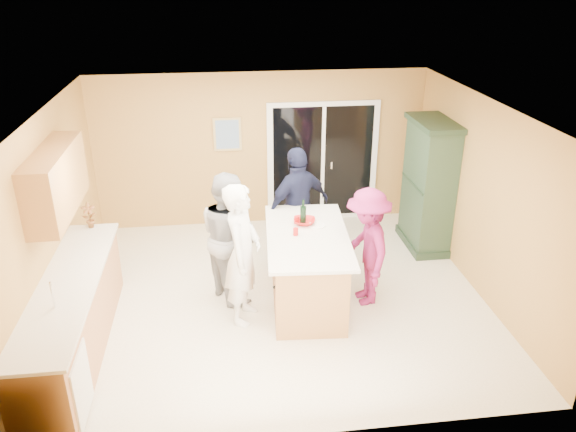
{
  "coord_description": "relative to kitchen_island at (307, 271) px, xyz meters",
  "views": [
    {
      "loc": [
        -0.7,
        -6.51,
        4.15
      ],
      "look_at": [
        0.15,
        0.1,
        1.15
      ],
      "focal_mm": 35.0,
      "sensor_mm": 36.0,
      "label": 1
    }
  ],
  "objects": [
    {
      "name": "white_plate",
      "position": [
        0.16,
        0.24,
        0.54
      ],
      "size": [
        0.29,
        0.29,
        0.02
      ],
      "primitive_type": "cylinder",
      "rotation": [
        0.0,
        0.0,
        0.33
      ],
      "color": "silver",
      "rests_on": "kitchen_island"
    },
    {
      "name": "woman_navy",
      "position": [
        0.04,
        1.1,
        0.44
      ],
      "size": [
        1.15,
        0.89,
        1.81
      ],
      "primitive_type": "imported",
      "rotation": [
        0.0,
        0.0,
        3.63
      ],
      "color": "#171733",
      "rests_on": "floor"
    },
    {
      "name": "serving_bowl",
      "position": [
        0.01,
        0.32,
        0.57
      ],
      "size": [
        0.35,
        0.35,
        0.07
      ],
      "primitive_type": "imported",
      "rotation": [
        0.0,
        0.0,
        -0.25
      ],
      "color": "red",
      "rests_on": "kitchen_island"
    },
    {
      "name": "green_hutch",
      "position": [
        2.13,
        1.42,
        0.53
      ],
      "size": [
        0.59,
        1.12,
        2.05
      ],
      "color": "#203422",
      "rests_on": "floor"
    },
    {
      "name": "tulip_vase",
      "position": [
        -2.81,
        0.7,
        0.64
      ],
      "size": [
        0.21,
        0.17,
        0.35
      ],
      "primitive_type": "imported",
      "rotation": [
        0.0,
        0.0,
        0.28
      ],
      "color": "#A81017",
      "rests_on": "left_cabinet_run"
    },
    {
      "name": "wall_back",
      "position": [
        -0.36,
        2.67,
        0.83
      ],
      "size": [
        5.5,
        0.1,
        2.6
      ],
      "primitive_type": "cube",
      "color": "#DCB05A",
      "rests_on": "ground"
    },
    {
      "name": "framed_picture",
      "position": [
        -0.91,
        2.65,
        1.13
      ],
      "size": [
        0.46,
        0.04,
        0.56
      ],
      "color": "tan",
      "rests_on": "wall_back"
    },
    {
      "name": "tumbler_far",
      "position": [
        -0.09,
        0.35,
        0.58
      ],
      "size": [
        0.07,
        0.07,
        0.1
      ],
      "primitive_type": "cylinder",
      "rotation": [
        0.0,
        0.0,
        0.05
      ],
      "color": "red",
      "rests_on": "kitchen_island"
    },
    {
      "name": "woman_grey",
      "position": [
        -1.0,
        0.33,
        0.41
      ],
      "size": [
        0.97,
        1.06,
        1.76
      ],
      "primitive_type": "imported",
      "rotation": [
        0.0,
        0.0,
        2.02
      ],
      "color": "#A3A3A5",
      "rests_on": "floor"
    },
    {
      "name": "left_cabinet_run",
      "position": [
        -2.81,
        -0.88,
        -0.01
      ],
      "size": [
        0.65,
        3.05,
        1.24
      ],
      "color": "#B77547",
      "rests_on": "floor"
    },
    {
      "name": "wall_right",
      "position": [
        2.39,
        0.17,
        0.83
      ],
      "size": [
        0.1,
        5.0,
        2.6
      ],
      "primitive_type": "cube",
      "color": "#DCB05A",
      "rests_on": "ground"
    },
    {
      "name": "wall_left",
      "position": [
        -3.11,
        0.17,
        0.83
      ],
      "size": [
        0.1,
        5.0,
        2.6
      ],
      "primitive_type": "cube",
      "color": "#DCB05A",
      "rests_on": "ground"
    },
    {
      "name": "wine_bottle",
      "position": [
        -0.01,
        0.3,
        0.67
      ],
      "size": [
        0.08,
        0.08,
        0.35
      ],
      "rotation": [
        0.0,
        0.0,
        -0.39
      ],
      "color": "black",
      "rests_on": "kitchen_island"
    },
    {
      "name": "kitchen_island",
      "position": [
        0.0,
        0.0,
        0.0
      ],
      "size": [
        1.17,
        1.98,
        1.0
      ],
      "rotation": [
        0.0,
        0.0,
        -0.07
      ],
      "color": "#B77547",
      "rests_on": "floor"
    },
    {
      "name": "sliding_door",
      "position": [
        0.69,
        2.64,
        0.58
      ],
      "size": [
        1.9,
        0.07,
        2.1
      ],
      "color": "white",
      "rests_on": "floor"
    },
    {
      "name": "upper_cabinets",
      "position": [
        -2.94,
        -0.03,
        1.4
      ],
      "size": [
        0.35,
        1.6,
        0.75
      ],
      "primitive_type": "cube",
      "color": "#B77547",
      "rests_on": "wall_left"
    },
    {
      "name": "wall_front",
      "position": [
        -0.36,
        -2.33,
        0.83
      ],
      "size": [
        5.5,
        0.1,
        2.6
      ],
      "primitive_type": "cube",
      "color": "#DCB05A",
      "rests_on": "ground"
    },
    {
      "name": "woman_white",
      "position": [
        -0.84,
        -0.26,
        0.44
      ],
      "size": [
        0.62,
        0.77,
        1.83
      ],
      "primitive_type": "imported",
      "rotation": [
        0.0,
        0.0,
        1.26
      ],
      "color": "white",
      "rests_on": "floor"
    },
    {
      "name": "ceiling",
      "position": [
        -0.36,
        0.17,
        2.13
      ],
      "size": [
        5.5,
        5.0,
        0.1
      ],
      "primitive_type": "cube",
      "color": "white",
      "rests_on": "wall_back"
    },
    {
      "name": "floor",
      "position": [
        -0.36,
        0.17,
        -0.47
      ],
      "size": [
        5.5,
        5.5,
        0.0
      ],
      "primitive_type": "plane",
      "color": "white",
      "rests_on": "ground"
    },
    {
      "name": "woman_magenta",
      "position": [
        0.78,
        -0.06,
        0.33
      ],
      "size": [
        0.63,
        1.06,
        1.6
      ],
      "primitive_type": "imported",
      "rotation": [
        0.0,
        0.0,
        -1.53
      ],
      "color": "#8A1E4D",
      "rests_on": "floor"
    },
    {
      "name": "tumbler_near",
      "position": [
        -0.15,
        -0.0,
        0.58
      ],
      "size": [
        0.07,
        0.07,
        0.1
      ],
      "primitive_type": "cylinder",
      "rotation": [
        0.0,
        0.0,
        0.13
      ],
      "color": "red",
      "rests_on": "kitchen_island"
    }
  ]
}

